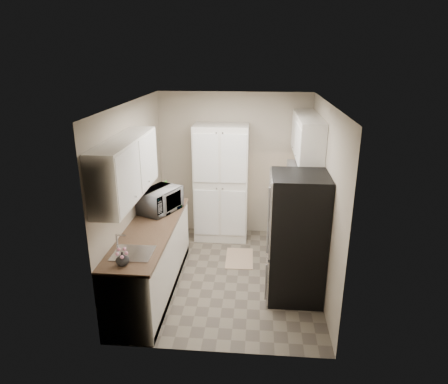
% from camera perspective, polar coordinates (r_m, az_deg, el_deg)
% --- Properties ---
extents(ground, '(3.20, 3.20, 0.00)m').
position_cam_1_polar(ground, '(6.01, 0.39, -11.80)').
color(ground, '#665B4C').
rests_on(ground, ground).
extents(room_shell, '(2.64, 3.24, 2.52)m').
position_cam_1_polar(room_shell, '(5.35, 0.23, 3.23)').
color(room_shell, '#BFB09A').
rests_on(room_shell, ground).
extents(pantry_cabinet, '(0.90, 0.55, 2.00)m').
position_cam_1_polar(pantry_cabinet, '(6.81, -0.38, 1.28)').
color(pantry_cabinet, silver).
rests_on(pantry_cabinet, ground).
extents(base_cabinet_left, '(0.60, 2.30, 0.88)m').
position_cam_1_polar(base_cabinet_left, '(5.58, -10.28, -9.57)').
color(base_cabinet_left, silver).
rests_on(base_cabinet_left, ground).
extents(countertop_left, '(0.63, 2.33, 0.04)m').
position_cam_1_polar(countertop_left, '(5.38, -10.57, -5.27)').
color(countertop_left, brown).
rests_on(countertop_left, base_cabinet_left).
extents(base_cabinet_right, '(0.60, 0.80, 0.88)m').
position_cam_1_polar(base_cabinet_right, '(6.89, 9.46, -3.75)').
color(base_cabinet_right, silver).
rests_on(base_cabinet_right, ground).
extents(countertop_right, '(0.63, 0.83, 0.04)m').
position_cam_1_polar(countertop_right, '(6.72, 9.67, -0.14)').
color(countertop_right, brown).
rests_on(countertop_right, base_cabinet_right).
extents(electric_range, '(0.71, 0.78, 1.13)m').
position_cam_1_polar(electric_range, '(6.14, 9.85, -6.34)').
color(electric_range, '#B7B7BC').
rests_on(electric_range, ground).
extents(refrigerator, '(0.70, 0.72, 1.70)m').
position_cam_1_polar(refrigerator, '(5.26, 10.37, -6.44)').
color(refrigerator, '#B7B7BC').
rests_on(refrigerator, ground).
extents(microwave, '(0.63, 0.73, 0.34)m').
position_cam_1_polar(microwave, '(5.84, -9.14, -1.18)').
color(microwave, '#BCBCC1').
rests_on(microwave, countertop_left).
extents(wine_bottle, '(0.06, 0.06, 0.26)m').
position_cam_1_polar(wine_bottle, '(6.11, -9.82, -0.70)').
color(wine_bottle, black).
rests_on(wine_bottle, countertop_left).
extents(flower_vase, '(0.16, 0.16, 0.15)m').
position_cam_1_polar(flower_vase, '(4.52, -14.32, -9.21)').
color(flower_vase, white).
rests_on(flower_vase, countertop_left).
extents(cutting_board, '(0.03, 0.25, 0.31)m').
position_cam_1_polar(cutting_board, '(6.19, -8.30, -0.06)').
color(cutting_board, '#3C8330').
rests_on(cutting_board, countertop_left).
extents(toaster_oven, '(0.34, 0.39, 0.20)m').
position_cam_1_polar(toaster_oven, '(6.69, 9.85, 0.83)').
color(toaster_oven, '#B1B1B6').
rests_on(toaster_oven, countertop_right).
extents(fruit_basket, '(0.36, 0.36, 0.12)m').
position_cam_1_polar(fruit_basket, '(6.67, 9.95, 2.21)').
color(fruit_basket, '#EA3B0E').
rests_on(fruit_basket, toaster_oven).
extents(kitchen_mat, '(0.44, 0.69, 0.01)m').
position_cam_1_polar(kitchen_mat, '(6.45, 2.22, -9.44)').
color(kitchen_mat, tan).
rests_on(kitchen_mat, ground).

